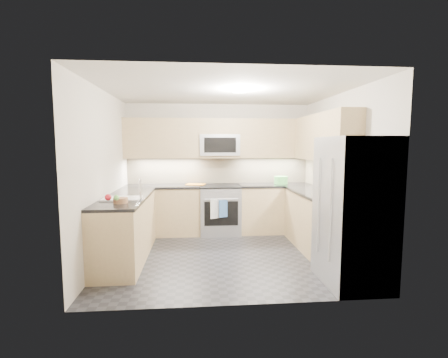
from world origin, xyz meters
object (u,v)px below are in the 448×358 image
Objects in this scene: gas_range at (220,210)px; utensil_bowl at (281,180)px; cutting_board at (196,184)px; fruit_basket at (121,200)px; microwave at (219,145)px; refrigerator at (353,211)px.

utensil_bowl reaches higher than gas_range.
gas_range is 3.45× the size of utensil_bowl.
utensil_bowl is at bearing -0.92° from cutting_board.
microwave is at bearing 53.56° from fruit_basket.
fruit_basket is (-1.45, -1.83, 0.52)m from gas_range.
utensil_bowl is at bearing 2.80° from gas_range.
microwave reaches higher than utensil_bowl.
utensil_bowl is at bearing 95.59° from refrigerator.
refrigerator is (1.45, -2.43, 0.45)m from gas_range.
gas_range is 0.68m from cutting_board.
cutting_board reaches higher than gas_range.
microwave is at bearing 90.00° from gas_range.
fruit_basket is at bearing -126.44° from microwave.
refrigerator reaches higher than fruit_basket.
fruit_basket is (-1.45, -1.96, -0.73)m from microwave.
utensil_bowl is (-0.24, 2.48, 0.12)m from refrigerator.
fruit_basket is (-0.98, -1.92, 0.03)m from cutting_board.
microwave is (0.00, 0.12, 1.24)m from gas_range.
utensil_bowl reaches higher than cutting_board.
refrigerator is at bearing -60.38° from microwave.
microwave is 2.18× the size of cutting_board.
gas_range is 2.61× the size of cutting_board.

